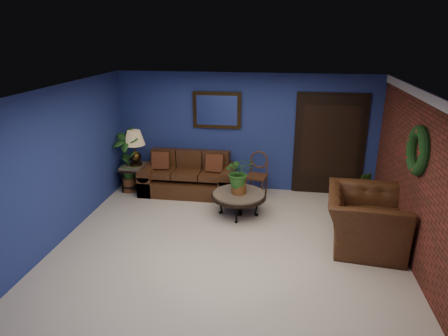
# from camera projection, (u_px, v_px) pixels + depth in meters

# --- Properties ---
(floor) EXTENTS (5.50, 5.50, 0.00)m
(floor) POSITION_uv_depth(u_px,v_px,m) (229.00, 244.00, 6.52)
(floor) COLOR beige
(floor) RESTS_ON ground
(wall_back) EXTENTS (5.50, 0.04, 2.50)m
(wall_back) POSITION_uv_depth(u_px,v_px,m) (245.00, 133.00, 8.45)
(wall_back) COLOR navy
(wall_back) RESTS_ON ground
(wall_left) EXTENTS (0.04, 5.00, 2.50)m
(wall_left) POSITION_uv_depth(u_px,v_px,m) (62.00, 164.00, 6.50)
(wall_left) COLOR navy
(wall_left) RESTS_ON ground
(wall_right_brick) EXTENTS (0.04, 5.00, 2.50)m
(wall_right_brick) POSITION_uv_depth(u_px,v_px,m) (419.00, 182.00, 5.72)
(wall_right_brick) COLOR maroon
(wall_right_brick) RESTS_ON ground
(ceiling) EXTENTS (5.50, 5.00, 0.02)m
(ceiling) POSITION_uv_depth(u_px,v_px,m) (229.00, 90.00, 5.70)
(ceiling) COLOR silver
(ceiling) RESTS_ON wall_back
(crown_molding) EXTENTS (0.03, 5.00, 0.14)m
(crown_molding) POSITION_uv_depth(u_px,v_px,m) (430.00, 99.00, 5.34)
(crown_molding) COLOR white
(crown_molding) RESTS_ON wall_right_brick
(wall_mirror) EXTENTS (1.02, 0.06, 0.77)m
(wall_mirror) POSITION_uv_depth(u_px,v_px,m) (217.00, 110.00, 8.34)
(wall_mirror) COLOR #3E2A10
(wall_mirror) RESTS_ON wall_back
(closet_door) EXTENTS (1.44, 0.06, 2.18)m
(closet_door) POSITION_uv_depth(u_px,v_px,m) (329.00, 146.00, 8.24)
(closet_door) COLOR black
(closet_door) RESTS_ON wall_back
(wreath) EXTENTS (0.16, 0.72, 0.72)m
(wreath) POSITION_uv_depth(u_px,v_px,m) (418.00, 150.00, 5.63)
(wreath) COLOR black
(wreath) RESTS_ON wall_right_brick
(sofa) EXTENTS (1.98, 0.86, 0.89)m
(sofa) POSITION_uv_depth(u_px,v_px,m) (189.00, 179.00, 8.52)
(sofa) COLOR #482914
(sofa) RESTS_ON ground
(coffee_table) EXTENTS (1.02, 1.02, 0.44)m
(coffee_table) POSITION_uv_depth(u_px,v_px,m) (239.00, 196.00, 7.44)
(coffee_table) COLOR #504B46
(coffee_table) RESTS_ON ground
(end_table) EXTENTS (0.61, 0.61, 0.56)m
(end_table) POSITION_uv_depth(u_px,v_px,m) (137.00, 171.00, 8.62)
(end_table) COLOR #504B46
(end_table) RESTS_ON ground
(table_lamp) EXTENTS (0.44, 0.44, 0.73)m
(table_lamp) POSITION_uv_depth(u_px,v_px,m) (135.00, 144.00, 8.42)
(table_lamp) COLOR #3E2A10
(table_lamp) RESTS_ON end_table
(side_chair) EXTENTS (0.47, 0.47, 0.94)m
(side_chair) POSITION_uv_depth(u_px,v_px,m) (257.00, 171.00, 8.28)
(side_chair) COLOR #542918
(side_chair) RESTS_ON ground
(armchair) EXTENTS (1.34, 1.49, 0.89)m
(armchair) POSITION_uv_depth(u_px,v_px,m) (365.00, 220.00, 6.36)
(armchair) COLOR #482914
(armchair) RESTS_ON ground
(coffee_plant) EXTENTS (0.65, 0.61, 0.71)m
(coffee_plant) POSITION_uv_depth(u_px,v_px,m) (239.00, 173.00, 7.29)
(coffee_plant) COLOR brown
(coffee_plant) RESTS_ON coffee_table
(floor_plant) EXTENTS (0.36, 0.30, 0.76)m
(floor_plant) POSITION_uv_depth(u_px,v_px,m) (361.00, 189.00, 7.74)
(floor_plant) COLOR brown
(floor_plant) RESTS_ON ground
(tall_plant) EXTENTS (0.70, 0.58, 1.38)m
(tall_plant) POSITION_uv_depth(u_px,v_px,m) (127.00, 158.00, 8.44)
(tall_plant) COLOR brown
(tall_plant) RESTS_ON ground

